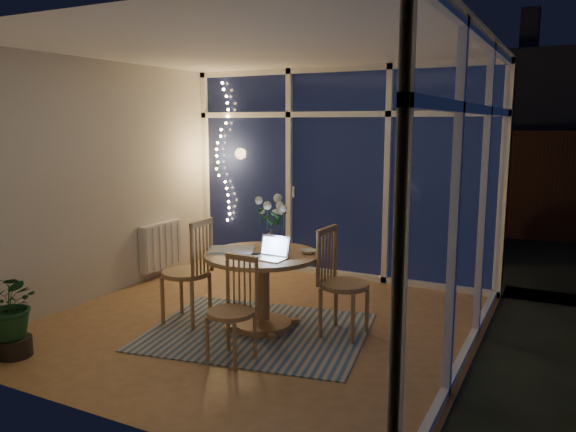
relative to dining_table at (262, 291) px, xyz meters
The scene contains 25 objects.
floor 0.40m from the dining_table, 135.33° to the left, with size 4.00×4.00×0.00m, color olive.
ceiling 2.24m from the dining_table, 135.33° to the left, with size 4.00×4.00×0.00m, color white.
wall_back 2.31m from the dining_table, 92.94° to the left, with size 4.00×0.04×2.60m, color beige.
wall_front 2.11m from the dining_table, 93.27° to the right, with size 4.00×0.04×2.60m, color beige.
wall_left 2.31m from the dining_table, behind, with size 0.04×4.00×2.60m, color beige.
wall_right 2.11m from the dining_table, ahead, with size 0.04×4.00×2.60m, color beige.
window_wall_back 2.27m from the dining_table, 93.00° to the left, with size 4.00×0.10×2.60m, color white.
window_wall_right 2.08m from the dining_table, ahead, with size 0.10×4.00×2.60m, color white.
radiator 2.28m from the dining_table, 153.82° to the left, with size 0.10×0.70×0.58m, color silver.
fairy_lights 2.90m from the dining_table, 131.50° to the left, with size 0.24×0.10×1.85m, color #EBA85E, non-canonical shape.
garden_patio 5.14m from the dining_table, 85.61° to the left, with size 12.00×6.00×0.10m, color black.
garden_fence 5.63m from the dining_table, 91.11° to the left, with size 11.00×0.08×1.80m, color #3B2215.
neighbour_roof 8.80m from the dining_table, 88.72° to the left, with size 7.00×3.00×2.20m, color #32353C.
garden_shrubs 3.62m from the dining_table, 104.52° to the left, with size 0.90×0.90×0.90m, color black.
rug 0.37m from the dining_table, 90.00° to the right, with size 1.98×1.59×0.01m, color #B4A692.
dining_table is the anchor object (origin of this frame).
chair_left 0.78m from the dining_table, 166.33° to the right, with size 0.48×0.48×1.04m, color #AB784D.
chair_right 0.78m from the dining_table, 14.81° to the left, with size 0.47×0.47×1.01m, color #AB784D.
chair_front 0.77m from the dining_table, 79.50° to the right, with size 0.40×0.40×0.87m, color #AB784D.
laptop 0.53m from the dining_table, 45.48° to the right, with size 0.29×0.26×0.21m, color silver, non-canonical shape.
flower_vase 0.51m from the dining_table, 93.00° to the left, with size 0.20×0.20×0.21m, color silver.
bowl 0.57m from the dining_table, 26.57° to the left, with size 0.15×0.15×0.04m, color silver.
newspapers 0.48m from the dining_table, behind, with size 0.41×0.31×0.02m, color silver.
phone 0.38m from the dining_table, 105.05° to the right, with size 0.11×0.05×0.01m, color black.
potted_plant 2.14m from the dining_table, 135.54° to the right, with size 0.54×0.47×0.76m, color #18431E.
Camera 1 is at (2.64, -4.50, 1.93)m, focal length 35.00 mm.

